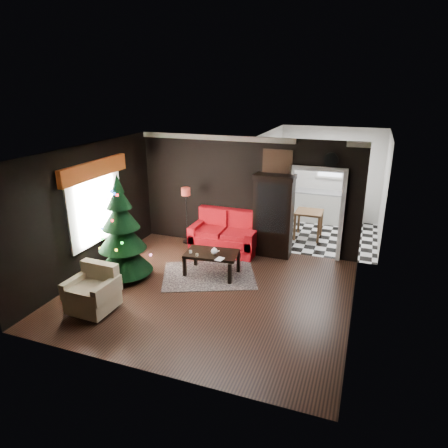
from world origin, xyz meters
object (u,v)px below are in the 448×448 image
(christmas_tree, at_px, (122,232))
(wall_clock, at_px, (331,160))
(loveseat, at_px, (225,232))
(teapot, at_px, (214,251))
(curio_cabinet, at_px, (273,218))
(armchair, at_px, (92,289))
(coffee_table, at_px, (212,263))
(floor_lamp, at_px, (187,216))
(kitchen_table, at_px, (308,225))

(christmas_tree, distance_m, wall_clock, 4.80)
(christmas_tree, xyz_separation_m, wall_clock, (3.89, 2.47, 1.33))
(loveseat, bearing_deg, teapot, -79.27)
(loveseat, xyz_separation_m, curio_cabinet, (1.15, 0.22, 0.45))
(teapot, xyz_separation_m, wall_clock, (2.09, 1.77, 1.79))
(armchair, bearing_deg, coffee_table, 57.39)
(loveseat, distance_m, wall_clock, 3.04)
(floor_lamp, height_order, armchair, floor_lamp)
(loveseat, relative_size, coffee_table, 1.51)
(loveseat, distance_m, curio_cabinet, 1.25)
(coffee_table, bearing_deg, curio_cabinet, 57.28)
(teapot, xyz_separation_m, kitchen_table, (1.54, 3.02, -0.22))
(floor_lamp, bearing_deg, loveseat, 1.24)
(curio_cabinet, bearing_deg, floor_lamp, -173.63)
(coffee_table, bearing_deg, wall_clock, 38.00)
(loveseat, xyz_separation_m, kitchen_table, (1.80, 1.65, -0.12))
(curio_cabinet, distance_m, teapot, 1.86)
(kitchen_table, bearing_deg, teapot, -116.99)
(wall_clock, bearing_deg, christmas_tree, -147.66)
(curio_cabinet, distance_m, wall_clock, 1.88)
(christmas_tree, xyz_separation_m, teapot, (1.80, 0.69, -0.46))
(teapot, bearing_deg, curio_cabinet, 60.81)
(loveseat, bearing_deg, armchair, -110.77)
(kitchen_table, bearing_deg, curio_cabinet, -114.44)
(armchair, xyz_separation_m, kitchen_table, (3.11, 5.10, -0.09))
(coffee_table, bearing_deg, kitchen_table, 61.12)
(curio_cabinet, height_order, christmas_tree, christmas_tree)
(wall_clock, distance_m, kitchen_table, 2.43)
(teapot, bearing_deg, coffee_table, 140.97)
(loveseat, height_order, teapot, loveseat)
(loveseat, xyz_separation_m, coffee_table, (0.17, -1.30, -0.24))
(loveseat, height_order, kitchen_table, loveseat)
(christmas_tree, xyz_separation_m, armchair, (0.23, -1.39, -0.59))
(coffee_table, relative_size, wall_clock, 3.52)
(loveseat, distance_m, teapot, 1.40)
(loveseat, distance_m, christmas_tree, 2.64)
(christmas_tree, height_order, teapot, christmas_tree)
(armchair, xyz_separation_m, coffee_table, (1.48, 2.15, -0.20))
(curio_cabinet, bearing_deg, coffee_table, -122.72)
(christmas_tree, relative_size, armchair, 2.84)
(armchair, distance_m, kitchen_table, 5.98)
(christmas_tree, height_order, wall_clock, wall_clock)
(christmas_tree, relative_size, kitchen_table, 3.04)
(curio_cabinet, xyz_separation_m, coffee_table, (-0.98, -1.52, -0.69))
(floor_lamp, bearing_deg, coffee_table, -47.12)
(loveseat, bearing_deg, curio_cabinet, 10.83)
(floor_lamp, relative_size, wall_clock, 4.49)
(curio_cabinet, distance_m, kitchen_table, 1.67)
(loveseat, xyz_separation_m, floor_lamp, (-1.02, -0.02, 0.33))
(loveseat, relative_size, teapot, 10.49)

